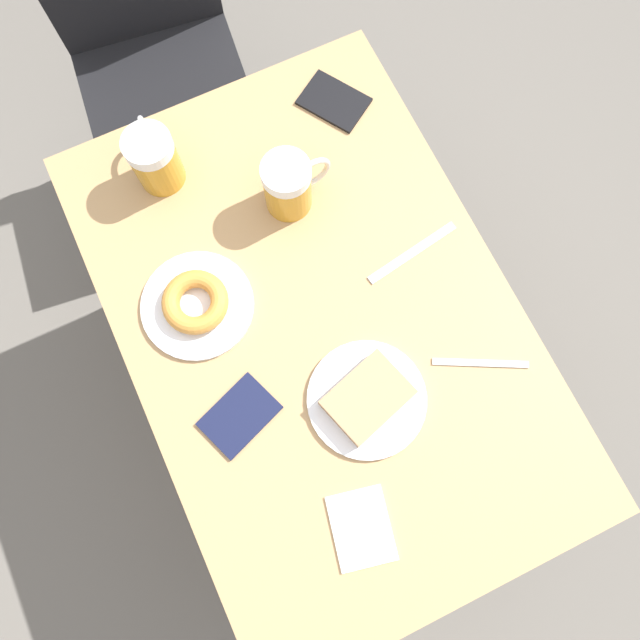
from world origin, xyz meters
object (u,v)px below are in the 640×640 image
object	(u,v)px
fork	(480,363)
passport_far_edge	(240,416)
beer_mug_left	(289,185)
passport_near_edge	(334,101)
plate_with_cake	(367,399)
chair	(149,41)
beer_mug_center	(154,158)
plate_with_donut	(196,304)
napkin_folded	(361,528)
knife	(412,253)

from	to	relation	value
fork	passport_far_edge	bearing A→B (deg)	166.90
beer_mug_left	fork	bearing A→B (deg)	-68.14
fork	passport_near_edge	distance (m)	0.58
plate_with_cake	passport_near_edge	bearing A→B (deg)	69.76
chair	passport_near_edge	world-z (taller)	chair
beer_mug_center	fork	distance (m)	0.69
passport_near_edge	plate_with_cake	bearing A→B (deg)	-110.24
chair	passport_near_edge	xyz separation A→B (m)	(0.27, -0.46, 0.20)
beer_mug_center	passport_far_edge	xyz separation A→B (m)	(-0.05, -0.48, -0.06)
plate_with_donut	napkin_folded	size ratio (longest dim) A/B	1.45
chair	fork	world-z (taller)	chair
passport_near_edge	passport_far_edge	world-z (taller)	same
plate_with_donut	fork	size ratio (longest dim) A/B	1.31
chair	napkin_folded	distance (m)	1.22
plate_with_donut	passport_far_edge	size ratio (longest dim) A/B	1.37
napkin_folded	beer_mug_center	bearing A→B (deg)	94.43
napkin_folded	passport_near_edge	size ratio (longest dim) A/B	0.91
chair	beer_mug_center	bearing A→B (deg)	-94.86
chair	napkin_folded	xyz separation A→B (m)	(-0.04, -1.20, 0.20)
plate_with_donut	knife	xyz separation A→B (m)	(0.40, -0.08, -0.01)
chair	passport_far_edge	bearing A→B (deg)	-91.91
chair	knife	distance (m)	0.87
napkin_folded	chair	bearing A→B (deg)	88.11
beer_mug_left	passport_far_edge	distance (m)	0.42
passport_near_edge	passport_far_edge	bearing A→B (deg)	-130.53
beer_mug_left	napkin_folded	distance (m)	0.60
beer_mug_left	napkin_folded	bearing A→B (deg)	-103.55
plate_with_cake	fork	world-z (taller)	plate_with_cake
plate_with_donut	chair	bearing A→B (deg)	79.46
plate_with_cake	passport_far_edge	bearing A→B (deg)	161.78
plate_with_cake	passport_near_edge	size ratio (longest dim) A/B	1.35
beer_mug_left	passport_far_edge	size ratio (longest dim) A/B	0.89
beer_mug_left	fork	xyz separation A→B (m)	(0.17, -0.43, -0.06)
chair	passport_far_edge	distance (m)	0.98
napkin_folded	fork	world-z (taller)	same
plate_with_donut	fork	xyz separation A→B (m)	(0.41, -0.31, -0.01)
beer_mug_center	napkin_folded	size ratio (longest dim) A/B	0.95
beer_mug_left	fork	size ratio (longest dim) A/B	0.86
beer_mug_center	knife	size ratio (longest dim) A/B	0.69
plate_with_donut	beer_mug_left	bearing A→B (deg)	26.08
fork	plate_with_donut	bearing A→B (deg)	142.77
beer_mug_center	fork	xyz separation A→B (m)	(0.37, -0.58, -0.06)
chair	plate_with_cake	bearing A→B (deg)	-79.51
plate_with_donut	knife	distance (m)	0.40
knife	passport_far_edge	xyz separation A→B (m)	(-0.41, -0.14, 0.00)
plate_with_donut	beer_mug_left	xyz separation A→B (m)	(0.24, 0.12, 0.05)
beer_mug_left	fork	world-z (taller)	beer_mug_left
plate_with_cake	fork	bearing A→B (deg)	-7.75
napkin_folded	passport_near_edge	bearing A→B (deg)	67.47
beer_mug_center	passport_far_edge	bearing A→B (deg)	-95.96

